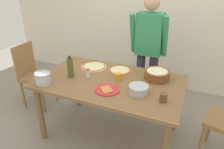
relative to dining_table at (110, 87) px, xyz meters
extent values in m
plane|color=gray|center=(0.00, 0.00, -0.67)|extent=(8.00, 8.00, 0.00)
cube|color=silver|center=(0.00, 1.60, 0.63)|extent=(5.60, 0.10, 2.60)
cube|color=brown|center=(0.00, 0.00, 0.07)|extent=(1.60, 0.96, 0.04)
cylinder|color=brown|center=(-0.72, -0.40, -0.31)|extent=(0.07, 0.07, 0.72)
cylinder|color=brown|center=(-0.72, 0.40, -0.31)|extent=(0.07, 0.07, 0.72)
cylinder|color=brown|center=(0.72, 0.40, -0.31)|extent=(0.07, 0.07, 0.72)
cylinder|color=#2D2D38|center=(0.14, 0.76, -0.24)|extent=(0.12, 0.12, 0.85)
cylinder|color=#2D2D38|center=(0.32, 0.76, -0.24)|extent=(0.12, 0.12, 0.85)
cube|color=#338C59|center=(0.23, 0.76, 0.46)|extent=(0.34, 0.20, 0.55)
cylinder|color=#338C59|center=(0.02, 0.71, 0.46)|extent=(0.07, 0.21, 0.55)
cylinder|color=#338C59|center=(0.44, 0.71, 0.46)|extent=(0.07, 0.21, 0.55)
sphere|color=tan|center=(0.23, 0.76, 0.85)|extent=(0.20, 0.20, 0.20)
cube|color=olive|center=(-1.25, 0.18, -0.19)|extent=(0.43, 0.43, 0.05)
cube|color=olive|center=(-1.43, 0.16, 0.06)|extent=(0.07, 0.38, 0.45)
cylinder|color=olive|center=(-1.07, 0.02, -0.44)|extent=(0.04, 0.04, 0.45)
cylinder|color=olive|center=(-1.09, 0.36, -0.44)|extent=(0.04, 0.04, 0.45)
cylinder|color=olive|center=(-1.41, -0.01, -0.44)|extent=(0.04, 0.04, 0.45)
cylinder|color=olive|center=(-1.43, 0.33, -0.44)|extent=(0.04, 0.04, 0.45)
cylinder|color=olive|center=(1.13, 0.34, -0.44)|extent=(0.04, 0.04, 0.45)
cylinder|color=olive|center=(1.04, 0.01, -0.44)|extent=(0.04, 0.04, 0.45)
cylinder|color=beige|center=(-0.33, 0.24, 0.10)|extent=(0.32, 0.32, 0.01)
cylinder|color=#B22D1E|center=(-0.33, 0.24, 0.10)|extent=(0.28, 0.28, 0.00)
cylinder|color=beige|center=(-0.33, 0.24, 0.11)|extent=(0.26, 0.26, 0.00)
cylinder|color=#C67A33|center=(0.01, 0.27, 0.10)|extent=(0.28, 0.28, 0.01)
cylinder|color=#B22D1E|center=(0.01, 0.27, 0.10)|extent=(0.25, 0.25, 0.00)
cylinder|color=beige|center=(0.01, 0.27, 0.11)|extent=(0.23, 0.23, 0.00)
cylinder|color=red|center=(0.06, -0.21, 0.10)|extent=(0.26, 0.26, 0.01)
cube|color=#CC8438|center=(0.06, -0.23, 0.11)|extent=(0.17, 0.17, 0.01)
cylinder|color=brown|center=(0.47, 0.24, 0.14)|extent=(0.28, 0.28, 0.10)
ellipsoid|color=beige|center=(0.47, 0.24, 0.18)|extent=(0.25, 0.25, 0.05)
cylinder|color=#B7B7BC|center=(0.37, -0.13, 0.13)|extent=(0.20, 0.20, 0.08)
cylinder|color=#47561E|center=(-0.45, -0.10, 0.20)|extent=(0.07, 0.07, 0.22)
cylinder|color=black|center=(-0.45, -0.10, 0.33)|extent=(0.03, 0.03, 0.04)
cylinder|color=#B7B7BC|center=(-0.63, -0.35, 0.15)|extent=(0.17, 0.17, 0.12)
torus|color=#A5A5AD|center=(-0.63, -0.35, 0.21)|extent=(0.17, 0.17, 0.01)
cylinder|color=orange|center=(0.08, 0.04, 0.13)|extent=(0.07, 0.07, 0.08)
cylinder|color=brown|center=(0.62, -0.19, 0.13)|extent=(0.07, 0.07, 0.08)
cylinder|color=white|center=(-0.26, -0.03, 0.14)|extent=(0.04, 0.04, 0.09)
cylinder|color=#D84C66|center=(-0.26, -0.03, 0.19)|extent=(0.04, 0.04, 0.02)
camera|label=1|loc=(0.82, -1.85, 1.15)|focal=32.75mm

